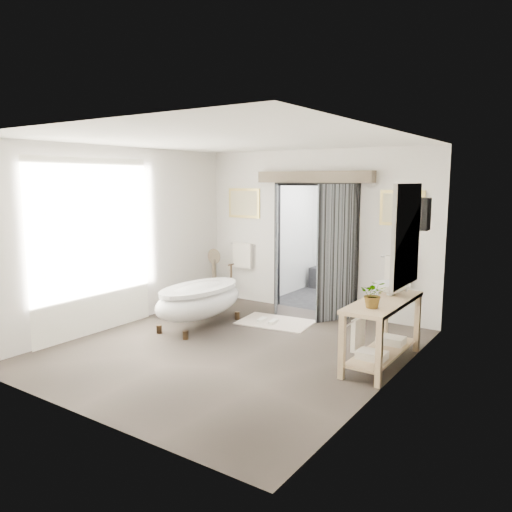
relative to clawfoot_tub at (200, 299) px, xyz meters
name	(u,v)px	position (x,y,z in m)	size (l,w,h in m)	color
ground_plane	(232,348)	(1.09, -0.58, -0.44)	(5.00, 5.00, 0.00)	#51463F
room_shell	(225,218)	(1.06, -0.69, 1.41)	(4.52, 5.02, 2.91)	silver
shower_room	(349,252)	(1.09, 3.42, 0.46)	(2.22, 2.01, 2.51)	black
back_wall_dressing	(311,226)	(1.09, 1.74, 1.12)	(3.82, 0.76, 2.52)	black
clawfoot_tub	(200,299)	(0.00, 0.00, 0.00)	(0.83, 1.86, 0.91)	#3B2A1A
vanity	(381,326)	(3.04, 0.00, 0.06)	(0.57, 1.60, 0.85)	tan
pedestal_mirror	(214,278)	(-0.89, 1.49, 0.00)	(0.31, 0.20, 1.04)	brown
rug	(276,322)	(0.93, 0.86, -0.44)	(1.20, 0.80, 0.01)	beige
slippers	(268,321)	(0.82, 0.77, -0.41)	(0.35, 0.25, 0.05)	white
basin	(390,289)	(3.03, 0.35, 0.49)	(0.47, 0.47, 0.16)	white
plant	(373,294)	(3.09, -0.43, 0.57)	(0.30, 0.26, 0.34)	gray
soap_bottle_a	(376,292)	(2.97, -0.02, 0.50)	(0.09, 0.09, 0.19)	gray
soap_bottle_b	(391,286)	(2.96, 0.58, 0.48)	(0.12, 0.12, 0.16)	gray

